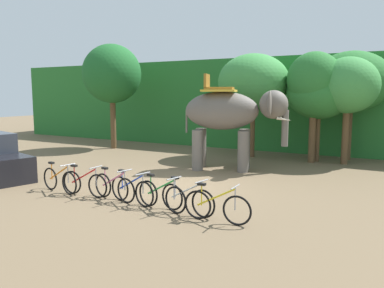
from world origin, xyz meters
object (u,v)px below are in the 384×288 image
Objects in this scene: tree_far_left at (319,94)px; tree_far_right at (352,82)px; tree_center at (314,80)px; bike_red at (85,183)px; bike_yellow at (217,206)px; bike_white at (187,199)px; elephant at (230,114)px; bike_pink at (114,187)px; bike_orange at (59,180)px; tree_left at (112,74)px; tree_center_left at (348,86)px; bike_blue at (132,190)px; bike_green at (161,195)px; tree_right at (253,82)px.

tree_far_right is at bearing 43.11° from tree_far_left.
tree_center reaches higher than tree_far_left.
tree_center is 10.65m from bike_red.
tree_far_right is 2.87× the size of bike_yellow.
tree_far_right is 11.27m from bike_white.
tree_far_left reaches higher than elephant.
bike_pink is 0.99× the size of bike_yellow.
bike_orange is (-5.79, -9.46, -2.61)m from tree_far_left.
tree_center reaches higher than elephant.
elephant is (-2.65, -3.63, -0.79)m from tree_far_left.
tree_left reaches higher than bike_white.
bike_red is 1.06m from bike_pink.
tree_center is at bearing -167.81° from tree_center_left.
bike_pink is at bearing -49.38° from tree_left.
tree_far_right is (1.33, 1.48, -0.05)m from tree_center.
tree_far_right is 11.75m from bike_blue.
tree_center is at bearing 82.78° from bike_white.
bike_green is (8.70, -8.29, -3.70)m from tree_left.
tree_left reaches higher than bike_blue.
tree_left is at bearing -169.25° from tree_far_right.
elephant is 6.22m from bike_white.
tree_right reaches higher than bike_yellow.
tree_right is at bearing -162.38° from tree_far_right.
tree_center is 2.84× the size of bike_pink.
bike_orange is (4.95, -8.30, -3.70)m from tree_left.
tree_far_left is 0.97× the size of elephant.
tree_left is at bearing 163.00° from elephant.
bike_orange is 0.99× the size of bike_red.
bike_blue is (-4.26, -10.49, -3.15)m from tree_far_right.
tree_far_right is 11.96m from bike_pink.
bike_red and bike_green have the same top height.
tree_center is 11.16m from bike_orange.
bike_green is (-3.23, -10.56, -3.15)m from tree_far_right.
tree_far_left is at bearing -136.89° from tree_far_right.
bike_green is at bearing 173.73° from bike_yellow.
bike_yellow is (-0.23, -9.26, -3.20)m from tree_center.
tree_right is at bearing 89.32° from bike_blue.
tree_far_left is at bearing 77.76° from bike_green.
bike_white is (1.78, -0.05, 0.00)m from bike_blue.
tree_right is at bearing 100.28° from bike_white.
tree_far_left reaches higher than bike_pink.
bike_pink and bike_white have the same top height.
tree_far_left reaches higher than bike_yellow.
tree_right reaches higher than tree_center_left.
bike_orange is at bearing -121.85° from tree_center.
bike_pink and bike_yellow have the same top height.
bike_blue is (-0.11, -9.17, -3.19)m from tree_right.
tree_far_right is (11.93, 2.26, -0.54)m from tree_left.
tree_center is 1.99m from tree_far_right.
tree_right is 4.35m from tree_far_right.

